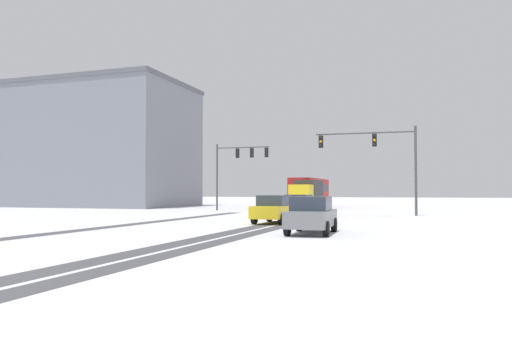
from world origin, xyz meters
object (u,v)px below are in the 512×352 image
office_building_far_left_block (96,146)px  car_grey_third (312,215)px  traffic_signal_far_left (238,161)px  car_yellow_cab_second (275,209)px  traffic_signal_near_right (379,152)px  box_truck_delivery (307,193)px  bus_oncoming (310,190)px  car_red_lead (299,206)px

office_building_far_left_block → car_grey_third: bearing=-41.9°
car_grey_third → office_building_far_left_block: bearing=138.1°
traffic_signal_far_left → car_yellow_cab_second: (8.80, -17.04, -3.95)m
car_grey_third → office_building_far_left_block: 46.20m
traffic_signal_far_left → office_building_far_left_block: 22.98m
traffic_signal_near_right → box_truck_delivery: (-8.48, 13.96, -3.06)m
car_yellow_cab_second → box_truck_delivery: size_ratio=0.56×
traffic_signal_near_right → office_building_far_left_block: bearing=156.8°
traffic_signal_far_left → car_yellow_cab_second: traffic_signal_far_left is taller
car_yellow_cab_second → car_grey_third: bearing=-60.9°
bus_oncoming → office_building_far_left_block: size_ratio=0.48×
car_yellow_cab_second → box_truck_delivery: box_truck_delivery is taller
box_truck_delivery → office_building_far_left_block: 27.87m
traffic_signal_far_left → box_truck_delivery: bearing=46.3°
car_yellow_cab_second → bus_oncoming: size_ratio=0.38×
car_grey_third → car_red_lead: bearing=106.0°
car_red_lead → car_yellow_cab_second: same height
car_red_lead → box_truck_delivery: (-3.14, 16.46, 0.82)m
traffic_signal_near_right → car_red_lead: (-5.34, -2.50, -3.87)m
bus_oncoming → office_building_far_left_block: (-25.77, -6.52, 5.51)m
box_truck_delivery → bus_oncoming: bearing=100.4°
traffic_signal_near_right → box_truck_delivery: bearing=121.3°
car_red_lead → bus_oncoming: (-4.58, 24.34, 1.18)m
traffic_signal_near_right → car_grey_third: 15.81m
traffic_signal_far_left → traffic_signal_near_right: size_ratio=0.91×
traffic_signal_far_left → box_truck_delivery: (5.55, 5.80, -3.14)m
car_yellow_cab_second → traffic_signal_far_left: bearing=117.3°
box_truck_delivery → car_yellow_cab_second: bearing=-81.9°
traffic_signal_far_left → car_grey_third: (12.34, -23.40, -3.95)m
car_yellow_cab_second → office_building_far_left_block: office_building_far_left_block is taller
box_truck_delivery → car_grey_third: bearing=-76.9°
car_red_lead → office_building_far_left_block: bearing=149.6°
bus_oncoming → box_truck_delivery: (1.44, -7.88, -0.36)m
bus_oncoming → office_building_far_left_block: 27.15m
car_yellow_cab_second → car_red_lead: bearing=91.0°
car_grey_third → car_yellow_cab_second: bearing=119.1°
bus_oncoming → car_yellow_cab_second: bearing=-81.3°
car_red_lead → box_truck_delivery: size_ratio=0.56×
traffic_signal_near_right → car_red_lead: bearing=-154.9°
traffic_signal_far_left → traffic_signal_near_right: same height
traffic_signal_far_left → box_truck_delivery: 8.62m
office_building_far_left_block → box_truck_delivery: bearing=-2.9°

